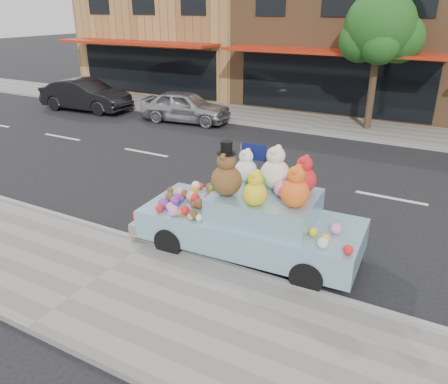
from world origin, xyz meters
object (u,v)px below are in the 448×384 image
Objects in this scene: car_silver at (185,107)px; art_car at (252,216)px; street_tree at (380,33)px; car_dark at (86,95)px.

car_silver is 11.10m from art_car.
street_tree is 8.14m from car_silver.
car_dark is (-5.38, -0.39, 0.07)m from car_silver.
car_silver is (-7.20, -2.27, -3.03)m from street_tree.
art_car is at bearing -126.77° from car_dark.
street_tree reaches higher than car_dark.
car_silver is 0.87× the size of car_dark.
street_tree is at bearing -79.27° from car_silver.
car_silver is at bearing -89.64° from car_dark.
car_silver is at bearing 127.09° from art_car.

